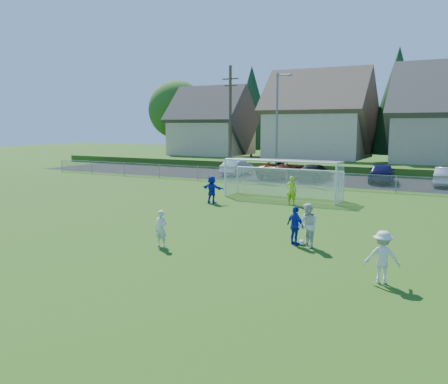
{
  "coord_description": "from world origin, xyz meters",
  "views": [
    {
      "loc": [
        10.8,
        -12.2,
        4.66
      ],
      "look_at": [
        0.0,
        8.0,
        1.4
      ],
      "focal_mm": 38.0,
      "sensor_mm": 36.0,
      "label": 1
    }
  ],
  "objects": [
    {
      "name": "ground",
      "position": [
        0.0,
        0.0,
        0.0
      ],
      "size": [
        160.0,
        160.0,
        0.0
      ],
      "primitive_type": "plane",
      "color": "#193D0C",
      "rests_on": "ground"
    },
    {
      "name": "goalkeeper",
      "position": [
        1.34,
        13.9,
        0.84
      ],
      "size": [
        0.62,
        0.41,
        1.69
      ],
      "primitive_type": "imported",
      "rotation": [
        0.0,
        0.0,
        3.15
      ],
      "color": "#96CF18",
      "rests_on": "ground"
    },
    {
      "name": "utility_pole",
      "position": [
        -9.5,
        27.0,
        5.15
      ],
      "size": [
        1.6,
        0.26,
        10.0
      ],
      "color": "#473321",
      "rests_on": "ground"
    },
    {
      "name": "player_blue_a",
      "position": [
        4.74,
        5.04,
        0.76
      ],
      "size": [
        0.96,
        0.75,
        1.52
      ],
      "primitive_type": "imported",
      "rotation": [
        0.0,
        0.0,
        2.65
      ],
      "color": "#1224AC",
      "rests_on": "ground"
    },
    {
      "name": "soccer_ball",
      "position": [
        5.0,
        5.09,
        0.11
      ],
      "size": [
        0.22,
        0.22,
        0.22
      ],
      "primitive_type": "sphere",
      "color": "white",
      "rests_on": "ground"
    },
    {
      "name": "asphalt_lot",
      "position": [
        0.0,
        27.5,
        0.01
      ],
      "size": [
        60.0,
        60.0,
        0.0
      ],
      "primitive_type": "plane",
      "color": "black",
      "rests_on": "ground"
    },
    {
      "name": "car_e",
      "position": [
        4.08,
        27.43,
        0.82
      ],
      "size": [
        2.58,
        5.06,
        1.65
      ],
      "primitive_type": "imported",
      "rotation": [
        0.0,
        0.0,
        3.28
      ],
      "color": "#11133E",
      "rests_on": "ground"
    },
    {
      "name": "car_f",
      "position": [
        8.85,
        27.52,
        0.73
      ],
      "size": [
        1.57,
        4.44,
        1.46
      ],
      "primitive_type": "imported",
      "rotation": [
        0.0,
        0.0,
        3.14
      ],
      "color": "silver",
      "rests_on": "ground"
    },
    {
      "name": "streetlight",
      "position": [
        -4.45,
        26.0,
        4.84
      ],
      "size": [
        1.38,
        0.18,
        9.0
      ],
      "color": "slate",
      "rests_on": "ground"
    },
    {
      "name": "soccer_goal",
      "position": [
        0.0,
        16.05,
        1.63
      ],
      "size": [
        7.42,
        1.9,
        2.5
      ],
      "color": "white",
      "rests_on": "ground"
    },
    {
      "name": "houses_row",
      "position": [
        1.97,
        42.46,
        7.33
      ],
      "size": [
        53.9,
        11.45,
        13.27
      ],
      "color": "tan",
      "rests_on": "ground"
    },
    {
      "name": "chainlink_fence",
      "position": [
        0.0,
        22.0,
        0.63
      ],
      "size": [
        52.06,
        0.06,
        1.2
      ],
      "color": "gray",
      "rests_on": "ground"
    },
    {
      "name": "grass_embankment",
      "position": [
        0.0,
        35.0,
        0.4
      ],
      "size": [
        70.0,
        6.0,
        0.8
      ],
      "primitive_type": "cube",
      "color": "#1E420F",
      "rests_on": "ground"
    },
    {
      "name": "player_blue_b",
      "position": [
        -3.1,
        12.24,
        0.83
      ],
      "size": [
        1.58,
        0.7,
        1.65
      ],
      "primitive_type": "imported",
      "rotation": [
        0.0,
        0.0,
        3.0
      ],
      "color": "#1224AC",
      "rests_on": "ground"
    },
    {
      "name": "car_b",
      "position": [
        -8.98,
        27.39,
        0.71
      ],
      "size": [
        1.62,
        4.37,
        1.43
      ],
      "primitive_type": "imported",
      "rotation": [
        0.0,
        0.0,
        3.17
      ],
      "color": "white",
      "rests_on": "ground"
    },
    {
      "name": "player_white_a",
      "position": [
        0.3,
        2.31,
        0.71
      ],
      "size": [
        0.53,
        0.36,
        1.42
      ],
      "primitive_type": "imported",
      "rotation": [
        0.0,
        0.0,
        0.04
      ],
      "color": "silver",
      "rests_on": "ground"
    },
    {
      "name": "player_white_b",
      "position": [
        5.29,
        4.86,
        0.86
      ],
      "size": [
        1.05,
        1.04,
        1.71
      ],
      "primitive_type": "imported",
      "rotation": [
        0.0,
        0.0,
        -0.72
      ],
      "color": "silver",
      "rests_on": "ground"
    },
    {
      "name": "tree_row",
      "position": [
        1.04,
        48.74,
        6.91
      ],
      "size": [
        65.98,
        12.36,
        13.8
      ],
      "color": "#382616",
      "rests_on": "ground"
    },
    {
      "name": "player_white_c",
      "position": [
        8.54,
        1.95,
        0.79
      ],
      "size": [
        1.11,
        0.75,
        1.58
      ],
      "primitive_type": "imported",
      "rotation": [
        0.0,
        0.0,
        3.31
      ],
      "color": "silver",
      "rests_on": "ground"
    },
    {
      "name": "car_d",
      "position": [
        -1.22,
        26.56,
        0.68
      ],
      "size": [
        2.1,
        4.75,
        1.36
      ],
      "primitive_type": "imported",
      "rotation": [
        0.0,
        0.0,
        3.1
      ],
      "color": "black",
      "rests_on": "ground"
    },
    {
      "name": "car_c",
      "position": [
        -4.2,
        26.94,
        0.81
      ],
      "size": [
        3.2,
        6.07,
        1.63
      ],
      "primitive_type": "imported",
      "rotation": [
        0.0,
        0.0,
        3.05
      ],
      "color": "#4F1609",
      "rests_on": "ground"
    }
  ]
}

